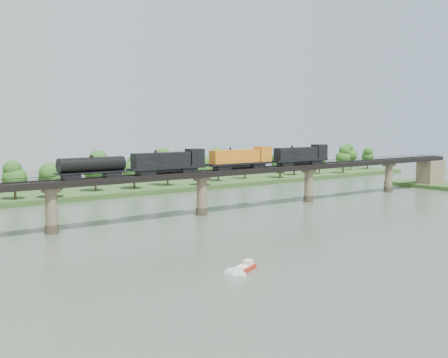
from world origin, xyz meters
TOP-DOWN VIEW (x-y plane):
  - ground at (0.00, 0.00)m, footprint 400.00×400.00m
  - far_bank at (0.00, 85.00)m, footprint 300.00×24.00m
  - bridge at (0.00, 30.00)m, footprint 236.00×30.00m
  - bridge_superstructure at (0.00, 30.00)m, footprint 220.00×4.90m
  - far_treeline at (-8.21, 80.52)m, footprint 289.06×17.54m
  - freight_train at (5.27, 30.00)m, footprint 85.38×3.33m
  - motorboat at (-26.94, -19.24)m, footprint 5.69×3.93m

SIDE VIEW (x-z plane):
  - ground at x=0.00m, z-range 0.00..0.00m
  - motorboat at x=-26.94m, z-range -0.24..1.27m
  - far_bank at x=0.00m, z-range 0.00..1.60m
  - bridge at x=0.00m, z-range -0.29..11.21m
  - far_treeline at x=-8.21m, z-range 2.03..15.63m
  - bridge_superstructure at x=0.00m, z-range 11.42..12.17m
  - freight_train at x=5.27m, z-range 11.37..17.25m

